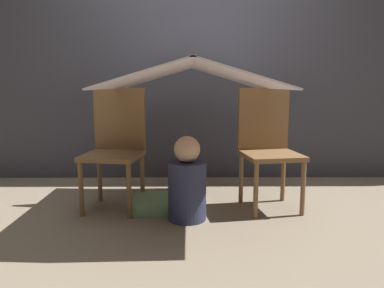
{
  "coord_description": "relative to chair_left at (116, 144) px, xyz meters",
  "views": [
    {
      "loc": [
        -0.02,
        -2.68,
        0.98
      ],
      "look_at": [
        0.0,
        0.18,
        0.53
      ],
      "focal_mm": 35.0,
      "sensor_mm": 36.0,
      "label": 1
    }
  ],
  "objects": [
    {
      "name": "sheet_canopy",
      "position": [
        0.61,
        -0.08,
        0.53
      ],
      "size": [
        1.25,
        1.49,
        0.2
      ],
      "color": "silver"
    },
    {
      "name": "floor_cushion",
      "position": [
        0.38,
        -0.09,
        -0.47
      ],
      "size": [
        0.47,
        0.37,
        0.1
      ],
      "color": "#7FB27F",
      "rests_on": "ground_plane"
    },
    {
      "name": "wall_back",
      "position": [
        0.61,
        0.96,
        0.73
      ],
      "size": [
        7.0,
        0.05,
        2.5
      ],
      "color": "#3D3D47",
      "rests_on": "ground_plane"
    },
    {
      "name": "ground_plane",
      "position": [
        0.61,
        -0.27,
        -0.52
      ],
      "size": [
        8.8,
        8.8,
        0.0
      ],
      "primitive_type": "plane",
      "color": "gray"
    },
    {
      "name": "chair_right",
      "position": [
        1.22,
        -0.0,
        0.0
      ],
      "size": [
        0.49,
        0.49,
        0.96
      ],
      "rotation": [
        0.0,
        0.0,
        0.16
      ],
      "color": "brown",
      "rests_on": "ground_plane"
    },
    {
      "name": "person_front",
      "position": [
        0.57,
        -0.31,
        -0.25
      ],
      "size": [
        0.28,
        0.28,
        0.62
      ],
      "color": "#2D3351",
      "rests_on": "ground_plane"
    },
    {
      "name": "chair_left",
      "position": [
        0.0,
        0.0,
        0.0
      ],
      "size": [
        0.48,
        0.48,
        0.96
      ],
      "rotation": [
        0.0,
        0.0,
        -0.14
      ],
      "color": "brown",
      "rests_on": "ground_plane"
    }
  ]
}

